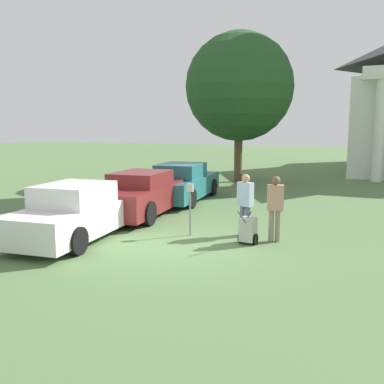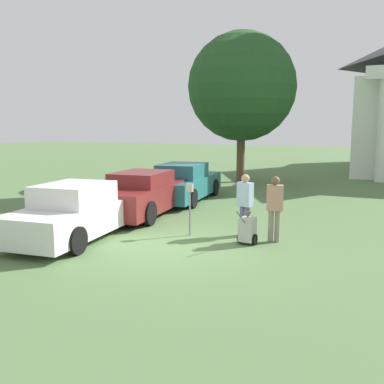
% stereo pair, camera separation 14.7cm
% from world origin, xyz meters
% --- Properties ---
extents(ground_plane, '(120.00, 120.00, 0.00)m').
position_xyz_m(ground_plane, '(0.00, 0.00, 0.00)').
color(ground_plane, '#517042').
extents(parked_car_white, '(2.33, 4.83, 1.50)m').
position_xyz_m(parked_car_white, '(-2.79, -0.31, 0.69)').
color(parked_car_white, silver).
rests_on(parked_car_white, ground_plane).
extents(parked_car_maroon, '(2.38, 5.23, 1.49)m').
position_xyz_m(parked_car_maroon, '(-2.79, 3.16, 0.72)').
color(parked_car_maroon, maroon).
rests_on(parked_car_maroon, ground_plane).
extents(parked_car_teal, '(2.40, 5.24, 1.52)m').
position_xyz_m(parked_car_teal, '(-2.79, 6.28, 0.71)').
color(parked_car_teal, '#23666B').
rests_on(parked_car_teal, ground_plane).
extents(parking_meter, '(0.18, 0.09, 1.45)m').
position_xyz_m(parking_meter, '(-0.12, 1.18, 1.00)').
color(parking_meter, slate).
rests_on(parking_meter, ground_plane).
extents(person_worker, '(0.47, 0.34, 1.72)m').
position_xyz_m(person_worker, '(1.28, 1.77, 0.98)').
color(person_worker, '#515670').
rests_on(person_worker, ground_plane).
extents(person_supervisor, '(0.46, 0.33, 1.74)m').
position_xyz_m(person_supervisor, '(2.18, 1.47, 0.99)').
color(person_supervisor, gray).
rests_on(person_supervisor, ground_plane).
extents(equipment_cart, '(0.48, 0.99, 1.00)m').
position_xyz_m(equipment_cart, '(1.61, 0.99, 0.39)').
color(equipment_cart, '#B2B2AD').
rests_on(equipment_cart, ground_plane).
extents(shade_tree, '(5.79, 5.79, 8.01)m').
position_xyz_m(shade_tree, '(-2.61, 13.06, 5.11)').
color(shade_tree, brown).
rests_on(shade_tree, ground_plane).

